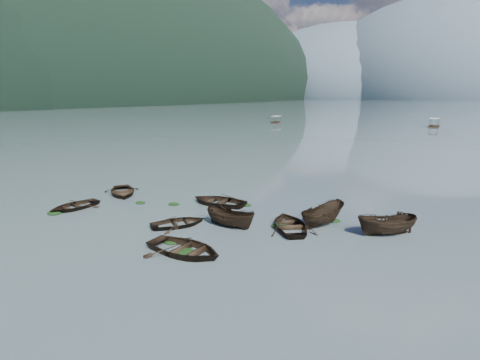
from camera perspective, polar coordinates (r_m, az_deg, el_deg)
The scene contains 23 objects.
ground_plane at distance 25.46m, azimuth -14.72°, elevation -9.56°, with size 2400.00×2400.00×0.00m, color #4C5B5F.
left_ridge_far at distance 564.14m, azimuth -30.30°, elevation 10.25°, with size 560.00×1400.00×380.00m, color black.
haze_mtn_a at distance 957.01m, azimuth 15.60°, elevation 11.91°, with size 520.00×520.00×280.00m, color #475666.
haze_mtn_b at distance 919.17m, azimuth 27.82°, elevation 10.89°, with size 520.00×520.00×340.00m, color #475666.
rowboat_0 at distance 35.11m, azimuth -23.92°, elevation -4.00°, with size 3.05×4.28×0.89m, color black.
rowboat_1 at distance 28.42m, azimuth -9.35°, elevation -6.89°, with size 2.91×4.08×0.84m, color black.
rowboat_2 at distance 27.90m, azimuth -1.43°, elevation -7.10°, with size 1.57×4.18×1.61m, color black.
rowboat_3 at distance 27.77m, azimuth 7.59°, elevation -7.30°, with size 3.40×4.76×0.99m, color black.
rowboat_4 at distance 23.65m, azimuth -8.46°, elevation -11.04°, with size 3.66×5.12×1.06m, color black.
rowboat_5 at distance 28.20m, azimuth 21.38°, elevation -7.80°, with size 1.68×4.47×1.73m, color black.
rowboat_6 at distance 38.28m, azimuth -17.47°, elevation -2.12°, with size 3.43×4.80×1.00m, color black.
rowboat_7 at distance 33.36m, azimuth -3.25°, elevation -3.72°, with size 3.61×5.06×1.05m, color black.
rowboat_8 at distance 29.01m, azimuth 12.42°, elevation -6.60°, with size 1.72×4.58×1.77m, color black.
weed_clump_0 at distance 34.31m, azimuth -26.43°, elevation -4.63°, with size 1.24×1.02×0.27m, color black.
weed_clump_1 at distance 25.35m, azimuth -10.56°, elevation -9.44°, with size 0.93×0.74×0.20m, color black.
weed_clump_2 at distance 23.69m, azimuth -8.25°, elevation -10.99°, with size 1.35×1.08×0.29m, color black.
weed_clump_3 at distance 32.97m, azimuth 0.96°, elevation -3.91°, with size 0.98×0.83×0.22m, color black.
weed_clump_4 at distance 27.84m, azimuth 6.08°, elevation -7.21°, with size 1.31×1.04×0.27m, color black.
weed_clump_5 at distance 34.82m, azimuth -14.94°, elevation -3.44°, with size 0.99×0.80×0.21m, color black.
weed_clump_6 at distance 33.70m, azimuth -10.05°, elevation -3.74°, with size 1.07×0.89×0.22m, color black.
weed_clump_7 at distance 29.89m, azimuth 14.05°, elevation -6.11°, with size 1.09×0.87×0.24m, color black.
pontoon_left at distance 130.10m, azimuth 5.52°, elevation 8.67°, with size 2.40×5.76×2.21m, color black, non-canonical shape.
pontoon_centre at distance 127.32m, azimuth 27.43°, elevation 7.20°, with size 2.66×6.38×2.45m, color black, non-canonical shape.
Camera 1 is at (17.48, -15.85, 9.56)m, focal length 28.00 mm.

